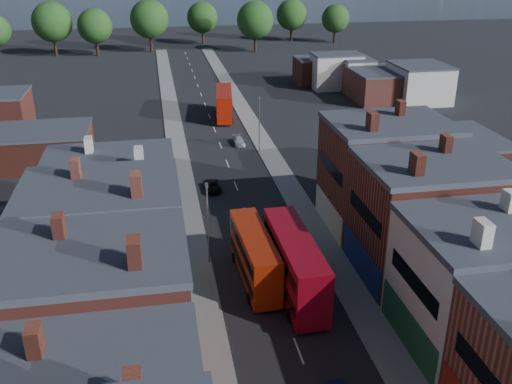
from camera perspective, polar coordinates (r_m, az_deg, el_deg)
name	(u,v)px	position (r m, az deg, el deg)	size (l,w,h in m)	color
pavement_west	(183,183)	(72.58, -7.33, 0.89)	(3.00, 200.00, 0.12)	gray
pavement_east	(283,176)	(74.20, 2.73, 1.58)	(3.00, 200.00, 0.12)	gray
lamp_post_2	(208,218)	(52.53, -4.84, -2.62)	(0.25, 0.70, 8.12)	slate
lamp_post_3	(259,121)	(81.68, 0.33, 7.14)	(0.25, 0.70, 8.12)	slate
bus_0	(255,256)	(50.69, -0.14, -6.37)	(3.08, 10.87, 4.65)	#B3260A
bus_1	(295,263)	(48.89, 3.89, -7.15)	(3.29, 12.42, 5.34)	#9D0919
bus_2	(224,103)	(99.49, -3.20, 8.88)	(3.89, 11.54, 4.88)	#9A1506
car_2	(213,186)	(69.98, -4.37, 0.57)	(1.83, 3.98, 1.10)	black
car_3	(239,141)	(86.15, -1.74, 5.11)	(1.54, 3.78, 1.10)	#B9B9B9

